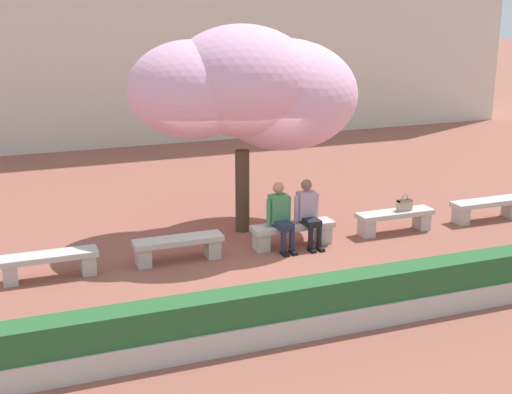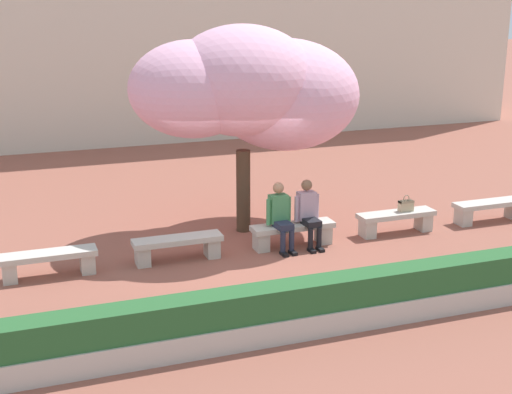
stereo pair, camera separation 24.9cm
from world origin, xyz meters
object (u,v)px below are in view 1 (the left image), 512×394
stone_bench_center (178,246)px  handbag (405,204)px  stone_bench_east_end (395,218)px  stone_bench_near_west (49,262)px  stone_bench_near_east (293,231)px  person_seated_right (308,211)px  person_seated_left (280,214)px  cherry_tree_main (247,88)px  stone_bench_far_east (487,207)px

stone_bench_center → handbag: (4.74, -0.00, 0.28)m
stone_bench_east_end → stone_bench_near_west: bearing=180.0°
stone_bench_near_west → stone_bench_east_end: same height
stone_bench_near_east → stone_bench_east_end: size_ratio=1.00×
stone_bench_east_end → handbag: 0.35m
stone_bench_near_west → person_seated_right: 4.84m
stone_bench_east_end → person_seated_left: bearing=-178.8°
cherry_tree_main → stone_bench_near_west: bearing=-162.3°
person_seated_left → cherry_tree_main: cherry_tree_main is taller
handbag → stone_bench_center: bearing=180.0°
cherry_tree_main → handbag: bearing=-24.2°
stone_bench_far_east → stone_bench_east_end: bearing=180.0°
stone_bench_east_end → cherry_tree_main: bearing=154.2°
stone_bench_near_west → person_seated_right: person_seated_right is taller
stone_bench_center → handbag: size_ratio=4.82×
handbag → person_seated_right: bearing=-178.6°
stone_bench_far_east → person_seated_left: person_seated_left is taller
person_seated_left → handbag: (2.76, 0.05, -0.12)m
stone_bench_near_west → stone_bench_far_east: size_ratio=1.00×
stone_bench_near_west → person_seated_left: person_seated_left is taller
stone_bench_near_east → stone_bench_center: bearing=180.0°
stone_bench_near_east → person_seated_left: person_seated_left is taller
stone_bench_far_east → cherry_tree_main: size_ratio=0.35×
stone_bench_far_east → person_seated_left: 4.83m
stone_bench_center → cherry_tree_main: 3.44m
stone_bench_near_east → person_seated_right: bearing=-10.4°
stone_bench_near_east → person_seated_left: size_ratio=1.27×
person_seated_right → handbag: (2.18, 0.05, -0.12)m
stone_bench_near_east → stone_bench_far_east: size_ratio=1.00×
stone_bench_near_west → person_seated_right: (4.82, -0.05, 0.40)m
stone_bench_near_east → handbag: handbag is taller
stone_bench_center → stone_bench_east_end: size_ratio=1.00×
stone_bench_east_end → cherry_tree_main: size_ratio=0.35×
handbag → stone_bench_east_end: bearing=179.9°
stone_bench_east_end → handbag: bearing=-0.1°
stone_bench_near_east → stone_bench_far_east: (4.53, 0.00, 0.00)m
stone_bench_east_end → stone_bench_far_east: same height
stone_bench_center → cherry_tree_main: bearing=35.6°
handbag → stone_bench_far_east: bearing=0.0°
stone_bench_near_west → cherry_tree_main: (4.09, 1.31, 2.60)m
stone_bench_center → person_seated_left: person_seated_left is taller
stone_bench_far_east → person_seated_left: bearing=-179.4°
stone_bench_near_east → person_seated_left: 0.49m
stone_bench_near_west → person_seated_left: (4.24, -0.05, 0.40)m
person_seated_left → cherry_tree_main: bearing=96.5°
person_seated_right → cherry_tree_main: cherry_tree_main is taller
stone_bench_near_west → stone_bench_center: size_ratio=1.00×
stone_bench_near_west → handbag: bearing=-0.0°
stone_bench_center → stone_bench_far_east: same height
stone_bench_center → person_seated_right: bearing=-1.2°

